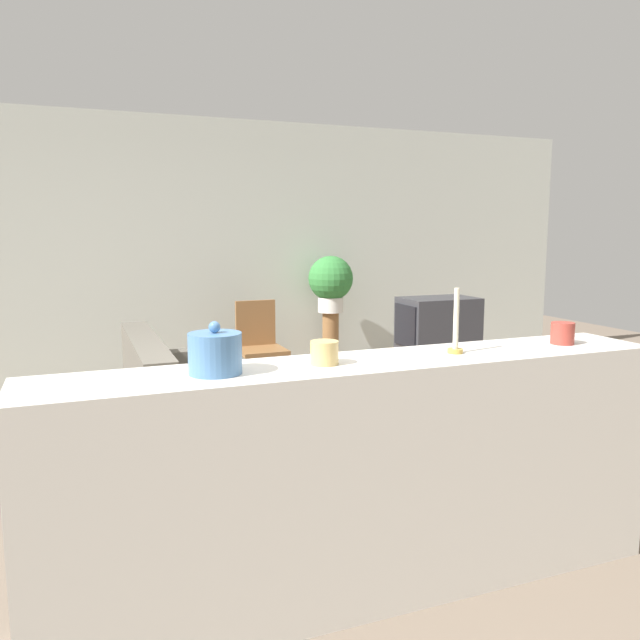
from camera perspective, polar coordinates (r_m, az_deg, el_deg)
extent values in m
plane|color=#756656|center=(3.55, -0.60, -18.32)|extent=(14.00, 14.00, 0.00)
cube|color=silver|center=(6.50, -11.58, 6.00)|extent=(9.00, 0.06, 2.70)
cube|color=#605B51|center=(4.70, -11.07, -8.95)|extent=(0.91, 1.70, 0.42)
cube|color=#605B51|center=(4.54, -15.60, -4.24)|extent=(0.20, 1.70, 0.41)
cube|color=#605B51|center=(3.95, -9.00, -10.98)|extent=(0.91, 0.16, 0.59)
cube|color=#605B51|center=(5.41, -12.61, -5.79)|extent=(0.91, 0.16, 0.59)
cube|color=olive|center=(5.66, 10.62, -5.34)|extent=(0.82, 0.45, 0.54)
cube|color=#333338|center=(5.56, 10.76, -0.32)|extent=(0.65, 0.43, 0.46)
cube|color=black|center=(5.40, 7.82, -0.52)|extent=(0.02, 0.35, 0.36)
cube|color=olive|center=(5.99, -5.36, -2.81)|extent=(0.44, 0.44, 0.04)
cube|color=olive|center=(6.14, -5.92, -0.26)|extent=(0.40, 0.04, 0.44)
cylinder|color=olive|center=(5.81, -6.60, -5.50)|extent=(0.04, 0.04, 0.42)
cylinder|color=olive|center=(5.92, -3.03, -5.21)|extent=(0.04, 0.04, 0.42)
cylinder|color=olive|center=(6.17, -7.52, -4.71)|extent=(0.04, 0.04, 0.42)
cylinder|color=olive|center=(6.27, -4.15, -4.45)|extent=(0.04, 0.04, 0.42)
cylinder|color=olive|center=(6.64, 0.97, -2.37)|extent=(0.17, 0.17, 0.72)
cylinder|color=white|center=(6.57, 0.98, 1.41)|extent=(0.27, 0.27, 0.16)
sphere|color=#38843D|center=(6.55, 0.99, 3.84)|extent=(0.47, 0.47, 0.47)
cube|color=silver|center=(2.79, 4.31, -14.25)|extent=(2.78, 0.44, 1.04)
cylinder|color=#4C7AAD|center=(2.41, -9.57, -3.02)|extent=(0.20, 0.20, 0.16)
sphere|color=#4C7AAD|center=(2.40, -9.63, -0.64)|extent=(0.05, 0.05, 0.05)
cylinder|color=tan|center=(2.55, 0.41, -3.00)|extent=(0.12, 0.12, 0.10)
cylinder|color=#B7933D|center=(2.85, 12.26, -2.78)|extent=(0.07, 0.07, 0.02)
cylinder|color=beige|center=(2.83, 12.35, 0.13)|extent=(0.02, 0.02, 0.27)
cylinder|color=#99382D|center=(3.22, 21.30, -1.14)|extent=(0.11, 0.11, 0.11)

